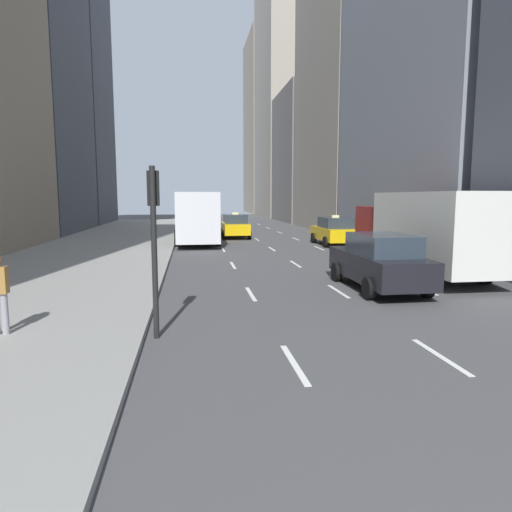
% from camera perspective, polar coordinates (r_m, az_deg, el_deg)
% --- Properties ---
extents(sidewalk_left, '(8.00, 66.00, 0.15)m').
position_cam_1_polar(sidewalk_left, '(27.29, -18.66, 0.90)').
color(sidewalk_left, gray).
rests_on(sidewalk_left, ground).
extents(lane_markings, '(5.72, 56.00, 0.01)m').
position_cam_1_polar(lane_markings, '(23.32, 3.29, 0.06)').
color(lane_markings, white).
rests_on(lane_markings, ground).
extents(building_row_right, '(6.00, 94.56, 36.76)m').
position_cam_1_polar(building_row_right, '(52.35, 8.18, 21.13)').
color(building_row_right, '#4C515B').
rests_on(building_row_right, ground).
extents(taxi_lead, '(2.02, 4.40, 1.87)m').
position_cam_1_polar(taxi_lead, '(33.44, -2.64, 3.79)').
color(taxi_lead, yellow).
rests_on(taxi_lead, ground).
extents(taxi_second, '(2.02, 4.40, 1.87)m').
position_cam_1_polar(taxi_second, '(28.75, 9.71, 3.11)').
color(taxi_second, yellow).
rests_on(taxi_second, ground).
extents(sedan_black_near, '(2.02, 4.77, 1.81)m').
position_cam_1_polar(sedan_black_near, '(15.20, 15.15, -0.64)').
color(sedan_black_near, black).
rests_on(sedan_black_near, ground).
extents(city_bus, '(2.80, 11.61, 3.25)m').
position_cam_1_polar(city_bus, '(31.20, -7.46, 5.14)').
color(city_bus, silver).
rests_on(city_bus, ground).
extents(box_truck, '(2.58, 8.40, 3.15)m').
position_cam_1_polar(box_truck, '(18.59, 20.14, 3.04)').
color(box_truck, maroon).
rests_on(box_truck, ground).
extents(traffic_light_pole, '(0.24, 0.42, 3.60)m').
position_cam_1_polar(traffic_light_pole, '(9.71, -12.65, 3.90)').
color(traffic_light_pole, black).
rests_on(traffic_light_pole, ground).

